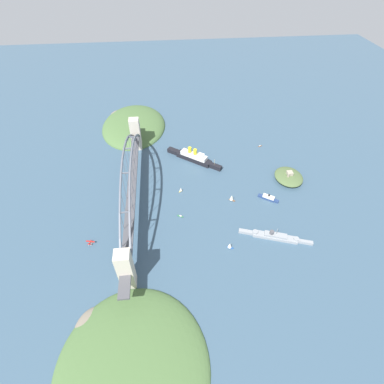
{
  "coord_description": "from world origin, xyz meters",
  "views": [
    {
      "loc": [
        278.85,
        50.3,
        278.56
      ],
      "look_at": [
        0.0,
        78.59,
        8.0
      ],
      "focal_mm": 26.71,
      "sensor_mm": 36.0,
      "label": 1
    }
  ],
  "objects_px": {
    "harbor_ferry_steamer": "(268,198)",
    "small_boat_2": "(181,189)",
    "ocean_liner": "(194,157)",
    "small_boat_3": "(260,146)",
    "small_boat_4": "(230,245)",
    "small_boat_1": "(180,216)",
    "harbor_arch_bridge": "(132,184)",
    "small_boat_0": "(232,198)",
    "fort_island_mid_harbor": "(289,177)",
    "seaplane_taxiing_near_bridge": "(90,242)",
    "naval_cruiser": "(275,236)"
  },
  "relations": [
    {
      "from": "harbor_ferry_steamer",
      "to": "small_boat_2",
      "type": "relative_size",
      "value": 3.47
    },
    {
      "from": "ocean_liner",
      "to": "small_boat_3",
      "type": "height_order",
      "value": "ocean_liner"
    },
    {
      "from": "small_boat_4",
      "to": "small_boat_1",
      "type": "bearing_deg",
      "value": -135.14
    },
    {
      "from": "harbor_arch_bridge",
      "to": "ocean_liner",
      "type": "distance_m",
      "value": 122.27
    },
    {
      "from": "ocean_liner",
      "to": "small_boat_4",
      "type": "distance_m",
      "value": 171.51
    },
    {
      "from": "small_boat_0",
      "to": "small_boat_1",
      "type": "bearing_deg",
      "value": -72.7
    },
    {
      "from": "harbor_arch_bridge",
      "to": "small_boat_2",
      "type": "relative_size",
      "value": 40.38
    },
    {
      "from": "small_boat_1",
      "to": "small_boat_2",
      "type": "bearing_deg",
      "value": 174.97
    },
    {
      "from": "small_boat_1",
      "to": "small_boat_2",
      "type": "relative_size",
      "value": 1.1
    },
    {
      "from": "fort_island_mid_harbor",
      "to": "small_boat_2",
      "type": "bearing_deg",
      "value": -86.48
    },
    {
      "from": "harbor_arch_bridge",
      "to": "small_boat_4",
      "type": "bearing_deg",
      "value": 51.77
    },
    {
      "from": "small_boat_3",
      "to": "small_boat_4",
      "type": "xyz_separation_m",
      "value": [
        196.39,
        -91.02,
        3.57
      ]
    },
    {
      "from": "fort_island_mid_harbor",
      "to": "small_boat_0",
      "type": "xyz_separation_m",
      "value": [
        34.51,
        -91.8,
        -0.05
      ]
    },
    {
      "from": "seaplane_taxiing_near_bridge",
      "to": "small_boat_1",
      "type": "relative_size",
      "value": 1.27
    },
    {
      "from": "naval_cruiser",
      "to": "fort_island_mid_harbor",
      "type": "xyz_separation_m",
      "value": [
        -102.12,
        53.05,
        1.86
      ]
    },
    {
      "from": "harbor_ferry_steamer",
      "to": "harbor_arch_bridge",
      "type": "bearing_deg",
      "value": -95.08
    },
    {
      "from": "small_boat_0",
      "to": "small_boat_2",
      "type": "relative_size",
      "value": 1.35
    },
    {
      "from": "seaplane_taxiing_near_bridge",
      "to": "small_boat_2",
      "type": "distance_m",
      "value": 137.5
    },
    {
      "from": "fort_island_mid_harbor",
      "to": "small_boat_1",
      "type": "xyz_separation_m",
      "value": [
        56.75,
        -163.2,
        -4.18
      ]
    },
    {
      "from": "seaplane_taxiing_near_bridge",
      "to": "harbor_arch_bridge",
      "type": "bearing_deg",
      "value": 143.87
    },
    {
      "from": "naval_cruiser",
      "to": "small_boat_2",
      "type": "distance_m",
      "value": 140.59
    },
    {
      "from": "harbor_ferry_steamer",
      "to": "small_boat_3",
      "type": "distance_m",
      "value": 125.16
    },
    {
      "from": "harbor_arch_bridge",
      "to": "harbor_ferry_steamer",
      "type": "height_order",
      "value": "harbor_arch_bridge"
    },
    {
      "from": "ocean_liner",
      "to": "small_boat_3",
      "type": "bearing_deg",
      "value": 102.99
    },
    {
      "from": "harbor_ferry_steamer",
      "to": "small_boat_1",
      "type": "bearing_deg",
      "value": -80.98
    },
    {
      "from": "small_boat_1",
      "to": "small_boat_4",
      "type": "height_order",
      "value": "small_boat_4"
    },
    {
      "from": "fort_island_mid_harbor",
      "to": "small_boat_3",
      "type": "relative_size",
      "value": 6.39
    },
    {
      "from": "seaplane_taxiing_near_bridge",
      "to": "small_boat_4",
      "type": "xyz_separation_m",
      "value": [
        22.54,
        162.54,
        2.5
      ]
    },
    {
      "from": "harbor_arch_bridge",
      "to": "ocean_liner",
      "type": "bearing_deg",
      "value": 131.94
    },
    {
      "from": "small_boat_1",
      "to": "small_boat_3",
      "type": "relative_size",
      "value": 1.17
    },
    {
      "from": "fort_island_mid_harbor",
      "to": "small_boat_2",
      "type": "distance_m",
      "value": 159.37
    },
    {
      "from": "naval_cruiser",
      "to": "ocean_liner",
      "type": "bearing_deg",
      "value": -153.38
    },
    {
      "from": "harbor_ferry_steamer",
      "to": "small_boat_1",
      "type": "distance_m",
      "value": 123.36
    },
    {
      "from": "seaplane_taxiing_near_bridge",
      "to": "small_boat_1",
      "type": "distance_m",
      "value": 113.24
    },
    {
      "from": "small_boat_0",
      "to": "small_boat_3",
      "type": "xyz_separation_m",
      "value": [
        -120.11,
        73.4,
        -4.02
      ]
    },
    {
      "from": "seaplane_taxiing_near_bridge",
      "to": "small_boat_0",
      "type": "height_order",
      "value": "small_boat_0"
    },
    {
      "from": "harbor_arch_bridge",
      "to": "seaplane_taxiing_near_bridge",
      "type": "relative_size",
      "value": 28.75
    },
    {
      "from": "harbor_ferry_steamer",
      "to": "small_boat_4",
      "type": "bearing_deg",
      "value": -42.84
    },
    {
      "from": "ocean_liner",
      "to": "seaplane_taxiing_near_bridge",
      "type": "height_order",
      "value": "ocean_liner"
    },
    {
      "from": "small_boat_1",
      "to": "small_boat_3",
      "type": "bearing_deg",
      "value": 134.51
    },
    {
      "from": "small_boat_0",
      "to": "small_boat_2",
      "type": "xyz_separation_m",
      "value": [
        -24.73,
        -67.27,
        -1.23
      ]
    },
    {
      "from": "ocean_liner",
      "to": "harbor_ferry_steamer",
      "type": "distance_m",
      "value": 133.58
    },
    {
      "from": "fort_island_mid_harbor",
      "to": "seaplane_taxiing_near_bridge",
      "type": "bearing_deg",
      "value": -72.02
    },
    {
      "from": "fort_island_mid_harbor",
      "to": "small_boat_1",
      "type": "bearing_deg",
      "value": -70.83
    },
    {
      "from": "harbor_arch_bridge",
      "to": "fort_island_mid_harbor",
      "type": "xyz_separation_m",
      "value": [
        -21.25,
        223.07,
        -24.74
      ]
    },
    {
      "from": "ocean_liner",
      "to": "naval_cruiser",
      "type": "distance_m",
      "value": 180.22
    },
    {
      "from": "naval_cruiser",
      "to": "harbor_ferry_steamer",
      "type": "relative_size",
      "value": 3.18
    },
    {
      "from": "small_boat_3",
      "to": "small_boat_2",
      "type": "bearing_deg",
      "value": -55.86
    },
    {
      "from": "harbor_ferry_steamer",
      "to": "small_boat_0",
      "type": "relative_size",
      "value": 2.56
    },
    {
      "from": "small_boat_2",
      "to": "small_boat_4",
      "type": "xyz_separation_m",
      "value": [
        101.01,
        49.64,
        0.77
      ]
    }
  ]
}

